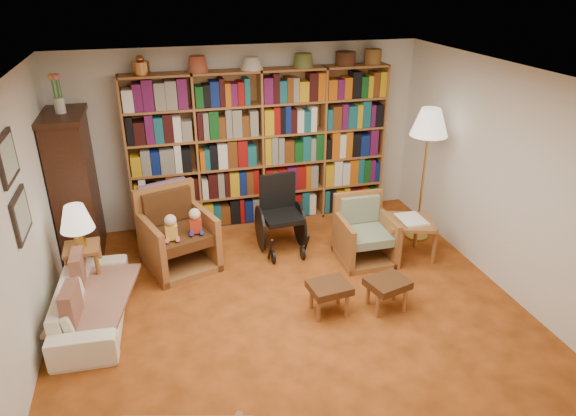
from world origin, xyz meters
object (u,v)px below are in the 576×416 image
object	(u,v)px
sofa	(92,301)
side_table_lamp	(84,259)
wheelchair	(280,216)
side_table_papers	(410,226)
footstool_b	(387,285)
footstool_a	(329,289)
floor_lamp	(429,128)
armchair_leather	(178,233)
armchair_sage	(363,235)

from	to	relation	value
sofa	side_table_lamp	distance (m)	0.63
wheelchair	side_table_papers	world-z (taller)	wheelchair
footstool_b	footstool_a	bearing A→B (deg)	172.11
wheelchair	side_table_papers	size ratio (longest dim) A/B	1.44
floor_lamp	footstool_b	xyz separation A→B (m)	(-1.12, -1.42, -1.27)
footstool_a	sofa	bearing A→B (deg)	168.04
armchair_leather	footstool_b	size ratio (longest dim) A/B	2.09
armchair_leather	floor_lamp	size ratio (longest dim) A/B	0.58
side_table_lamp	wheelchair	bearing A→B (deg)	10.48
wheelchair	footstool_a	bearing A→B (deg)	-84.81
side_table_lamp	side_table_papers	bearing A→B (deg)	-3.87
armchair_sage	footstool_b	bearing A→B (deg)	-99.01
sofa	armchair_sage	bearing A→B (deg)	-77.85
wheelchair	footstool_b	xyz separation A→B (m)	(0.77, -1.65, -0.16)
sofa	footstool_a	distance (m)	2.50
footstool_a	footstool_b	world-z (taller)	same
side_table_papers	sofa	bearing A→B (deg)	-175.01
footstool_b	wheelchair	bearing A→B (deg)	115.16
side_table_lamp	side_table_papers	distance (m)	3.92
footstool_a	side_table_lamp	bearing A→B (deg)	156.33
sofa	side_table_lamp	xyz separation A→B (m)	(-0.10, 0.60, 0.19)
sofa	side_table_lamp	world-z (taller)	side_table_lamp
wheelchair	footstool_b	size ratio (longest dim) A/B	1.98
armchair_leather	footstool_a	world-z (taller)	armchair_leather
armchair_sage	footstool_a	distance (m)	1.31
side_table_lamp	wheelchair	size ratio (longest dim) A/B	0.59
sofa	side_table_lamp	bearing A→B (deg)	12.63
floor_lamp	footstool_a	bearing A→B (deg)	-142.91
side_table_lamp	side_table_papers	world-z (taller)	side_table_lamp
side_table_lamp	wheelchair	distance (m)	2.44
footstool_b	floor_lamp	bearing A→B (deg)	51.53
armchair_sage	footstool_a	xyz separation A→B (m)	(-0.81, -1.03, -0.02)
armchair_leather	footstool_a	xyz separation A→B (m)	(1.47, -1.50, -0.11)
armchair_leather	armchair_sage	xyz separation A→B (m)	(2.28, -0.47, -0.09)
armchair_sage	wheelchair	world-z (taller)	wheelchair
side_table_papers	footstool_b	distance (m)	1.20
sofa	footstool_b	size ratio (longest dim) A/B	3.19
armchair_sage	armchair_leather	bearing A→B (deg)	168.46
armchair_sage	footstool_b	size ratio (longest dim) A/B	1.64
side_table_papers	floor_lamp	bearing A→B (deg)	50.66
floor_lamp	armchair_leather	bearing A→B (deg)	176.96
side_table_lamp	footstool_b	bearing A→B (deg)	-20.74
armchair_sage	floor_lamp	size ratio (longest dim) A/B	0.45
footstool_a	wheelchair	bearing A→B (deg)	95.19
armchair_leather	side_table_lamp	bearing A→B (deg)	-160.29
wheelchair	floor_lamp	world-z (taller)	floor_lamp
side_table_papers	footstool_a	distance (m)	1.62
side_table_lamp	armchair_leather	world-z (taller)	armchair_leather
armchair_sage	side_table_lamp	bearing A→B (deg)	178.62
side_table_lamp	footstool_a	bearing A→B (deg)	-23.67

